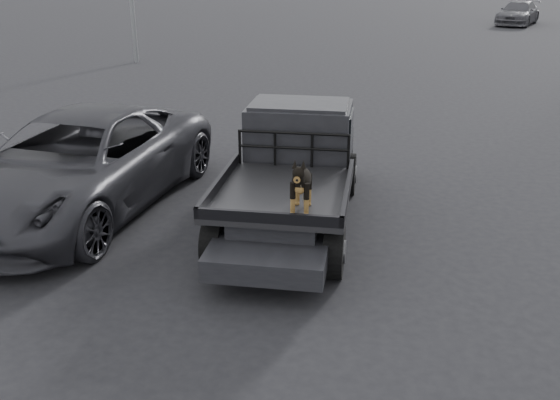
% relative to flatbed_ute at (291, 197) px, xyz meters
% --- Properties ---
extents(ground, '(120.00, 120.00, 0.00)m').
position_rel_flatbed_ute_xyz_m(ground, '(-0.11, -1.31, -0.46)').
color(ground, black).
rests_on(ground, ground).
extents(flatbed_ute, '(2.00, 5.40, 0.92)m').
position_rel_flatbed_ute_xyz_m(flatbed_ute, '(0.00, 0.00, 0.00)').
color(flatbed_ute, black).
rests_on(flatbed_ute, ground).
extents(ute_cab, '(1.72, 1.30, 0.88)m').
position_rel_flatbed_ute_xyz_m(ute_cab, '(0.00, 0.95, 0.90)').
color(ute_cab, black).
rests_on(ute_cab, flatbed_ute).
extents(headache_rack, '(1.80, 0.08, 0.55)m').
position_rel_flatbed_ute_xyz_m(headache_rack, '(0.00, 0.20, 0.74)').
color(headache_rack, black).
rests_on(headache_rack, flatbed_ute).
extents(dog, '(0.32, 0.60, 0.74)m').
position_rel_flatbed_ute_xyz_m(dog, '(0.36, -1.62, 0.83)').
color(dog, black).
rests_on(dog, flatbed_ute).
extents(parked_suv, '(3.42, 6.19, 1.64)m').
position_rel_flatbed_ute_xyz_m(parked_suv, '(-3.64, 0.05, 0.36)').
color(parked_suv, '#2C2C31').
rests_on(parked_suv, ground).
extents(distant_car_b, '(3.56, 5.15, 1.38)m').
position_rel_flatbed_ute_xyz_m(distant_car_b, '(9.41, 32.31, 0.23)').
color(distant_car_b, '#47474C').
rests_on(distant_car_b, ground).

